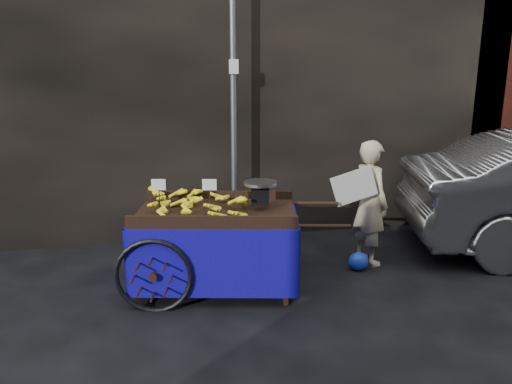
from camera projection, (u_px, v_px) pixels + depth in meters
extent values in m
plane|color=black|center=(226.00, 284.00, 5.68)|extent=(80.00, 80.00, 0.00)
cube|color=black|center=(133.00, 59.00, 7.35)|extent=(11.00, 2.00, 5.00)
cylinder|color=slate|center=(233.00, 98.00, 6.48)|extent=(0.08, 0.08, 4.00)
cube|color=white|center=(234.00, 67.00, 6.33)|extent=(0.12, 0.02, 0.18)
cube|color=black|center=(216.00, 214.00, 5.41)|extent=(1.89, 1.39, 0.06)
cube|color=black|center=(220.00, 195.00, 5.87)|extent=(1.68, 0.38, 0.11)
cube|color=black|center=(212.00, 221.00, 4.90)|extent=(1.68, 0.38, 0.11)
cube|color=black|center=(286.00, 266.00, 5.09)|extent=(0.06, 0.06, 0.85)
cube|color=black|center=(283.00, 238.00, 5.92)|extent=(0.06, 0.06, 0.85)
cylinder|color=black|center=(324.00, 226.00, 4.98)|extent=(0.53, 0.15, 0.04)
cylinder|color=black|center=(315.00, 203.00, 5.81)|extent=(0.53, 0.15, 0.04)
torus|color=black|center=(153.00, 276.00, 4.97)|extent=(0.79, 0.21, 0.80)
torus|color=black|center=(173.00, 238.00, 6.09)|extent=(0.79, 0.21, 0.80)
cylinder|color=black|center=(164.00, 255.00, 5.53)|extent=(0.29, 1.18, 0.05)
cube|color=#0A0782|center=(212.00, 264.00, 4.97)|extent=(1.72, 0.37, 0.73)
cube|color=#0A0782|center=(221.00, 229.00, 6.02)|extent=(1.72, 0.37, 0.73)
cube|color=#0A0782|center=(139.00, 245.00, 5.50)|extent=(0.24, 1.09, 0.73)
cube|color=#0A0782|center=(295.00, 245.00, 5.49)|extent=(0.24, 1.09, 0.73)
cube|color=black|center=(260.00, 196.00, 5.41)|extent=(0.22, 0.18, 0.17)
cylinder|color=silver|center=(260.00, 183.00, 5.37)|extent=(0.43, 0.43, 0.03)
cube|color=white|center=(158.00, 185.00, 5.21)|extent=(0.15, 0.04, 0.12)
cube|color=white|center=(209.00, 185.00, 5.21)|extent=(0.15, 0.04, 0.12)
imported|color=#BCAE8C|center=(370.00, 203.00, 6.13)|extent=(0.51, 0.64, 1.55)
cube|color=silver|center=(354.00, 186.00, 5.83)|extent=(0.59, 0.08, 0.50)
ellipsoid|color=#1937C1|center=(358.00, 261.00, 6.03)|extent=(0.25, 0.20, 0.22)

